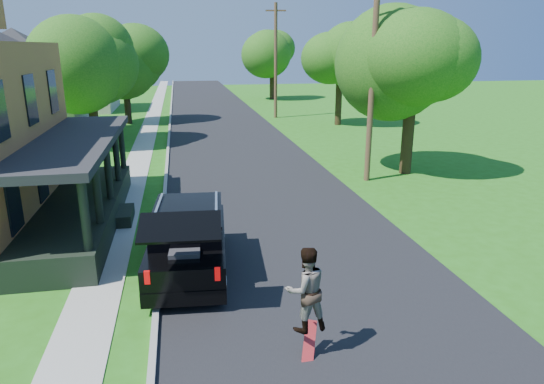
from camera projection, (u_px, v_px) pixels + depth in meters
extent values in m
plane|color=#276614|center=(314.00, 286.00, 12.78)|extent=(140.00, 140.00, 0.00)
cube|color=black|center=(232.00, 143.00, 31.59)|extent=(8.00, 120.00, 0.02)
cube|color=gray|center=(168.00, 145.00, 30.86)|extent=(0.15, 120.00, 0.12)
cube|color=#A1A098|center=(143.00, 146.00, 30.59)|extent=(1.30, 120.00, 0.03)
cube|color=#A1A098|center=(2.00, 229.00, 16.72)|extent=(6.50, 1.20, 0.03)
cube|color=black|center=(83.00, 212.00, 17.07)|extent=(2.40, 10.00, 0.90)
cube|color=black|center=(74.00, 141.00, 16.34)|extent=(2.60, 10.30, 0.25)
cube|color=beige|center=(22.00, 102.00, 32.21)|extent=(8.00, 8.00, 5.00)
pyramid|color=black|center=(11.00, 28.00, 30.85)|extent=(12.78, 12.78, 2.20)
cube|color=beige|center=(71.00, 84.00, 47.25)|extent=(8.00, 8.00, 5.00)
pyramid|color=black|center=(65.00, 34.00, 45.90)|extent=(12.78, 12.78, 2.20)
cube|color=black|center=(189.00, 248.00, 13.42)|extent=(2.35, 4.87, 0.91)
cube|color=black|center=(188.00, 221.00, 13.36)|extent=(2.05, 3.07, 0.59)
cube|color=black|center=(187.00, 210.00, 13.27)|extent=(2.10, 3.17, 0.09)
cube|color=black|center=(180.00, 227.00, 10.78)|extent=(1.90, 1.12, 0.41)
cube|color=#2D2D31|center=(185.00, 259.00, 11.97)|extent=(0.80, 0.70, 0.48)
cube|color=white|center=(157.00, 208.00, 13.15)|extent=(0.27, 2.60, 0.06)
cube|color=white|center=(216.00, 206.00, 13.32)|extent=(0.27, 2.60, 0.06)
cube|color=#990505|center=(147.00, 277.00, 11.01)|extent=(0.13, 0.07, 0.32)
cube|color=#990505|center=(217.00, 274.00, 11.18)|extent=(0.13, 0.07, 0.32)
cylinder|color=black|center=(164.00, 239.00, 14.91)|extent=(0.31, 0.75, 0.73)
cylinder|color=black|center=(220.00, 237.00, 15.09)|extent=(0.31, 0.75, 0.73)
cylinder|color=black|center=(151.00, 287.00, 11.94)|extent=(0.31, 0.75, 0.73)
cylinder|color=black|center=(221.00, 284.00, 12.12)|extent=(0.31, 0.75, 0.73)
imported|color=black|center=(306.00, 289.00, 9.50)|extent=(0.96, 0.80, 1.76)
cube|color=maroon|center=(309.00, 342.00, 9.83)|extent=(0.45, 0.58, 0.76)
cylinder|color=black|center=(94.00, 118.00, 30.59)|extent=(0.67, 0.67, 3.38)
sphere|color=#497F22|center=(88.00, 62.00, 29.61)|extent=(6.16, 6.16, 5.20)
sphere|color=#497F22|center=(93.00, 43.00, 29.15)|extent=(5.34, 5.34, 4.51)
sphere|color=#497F22|center=(78.00, 53.00, 29.61)|extent=(5.48, 5.48, 4.63)
cylinder|color=black|center=(127.00, 104.00, 39.15)|extent=(0.59, 0.59, 3.13)
sphere|color=#497F22|center=(124.00, 62.00, 38.20)|extent=(5.82, 5.82, 5.17)
sphere|color=#497F22|center=(127.00, 47.00, 37.62)|extent=(5.04, 5.04, 4.48)
sphere|color=#497F22|center=(118.00, 55.00, 38.37)|extent=(5.17, 5.17, 4.59)
cylinder|color=black|center=(407.00, 139.00, 23.69)|extent=(0.66, 0.66, 3.37)
sphere|color=#497F22|center=(413.00, 69.00, 22.72)|extent=(5.77, 5.77, 4.97)
sphere|color=#497F22|center=(427.00, 44.00, 22.27)|extent=(5.00, 5.00, 4.31)
sphere|color=#497F22|center=(400.00, 57.00, 22.75)|extent=(5.13, 5.13, 4.42)
cylinder|color=black|center=(339.00, 102.00, 38.47)|extent=(0.54, 0.54, 3.60)
sphere|color=#497F22|center=(340.00, 58.00, 37.48)|extent=(5.09, 5.09, 4.81)
sphere|color=#497F22|center=(347.00, 43.00, 37.01)|extent=(4.41, 4.41, 4.17)
sphere|color=#497F22|center=(333.00, 50.00, 37.56)|extent=(4.53, 4.53, 4.28)
cylinder|color=black|center=(272.00, 85.00, 57.37)|extent=(0.73, 0.73, 3.24)
sphere|color=#497F22|center=(272.00, 56.00, 56.39)|extent=(6.62, 6.62, 5.32)
sphere|color=#497F22|center=(275.00, 45.00, 55.71)|extent=(5.74, 5.74, 4.61)
sphere|color=#497F22|center=(268.00, 50.00, 56.67)|extent=(5.89, 5.89, 4.73)
cylinder|color=#473521|center=(373.00, 75.00, 21.47)|extent=(0.33, 0.33, 9.66)
cylinder|color=#473521|center=(276.00, 62.00, 41.44)|extent=(0.32, 0.32, 9.54)
cube|color=#473521|center=(276.00, 11.00, 40.25)|extent=(1.72, 0.43, 0.13)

